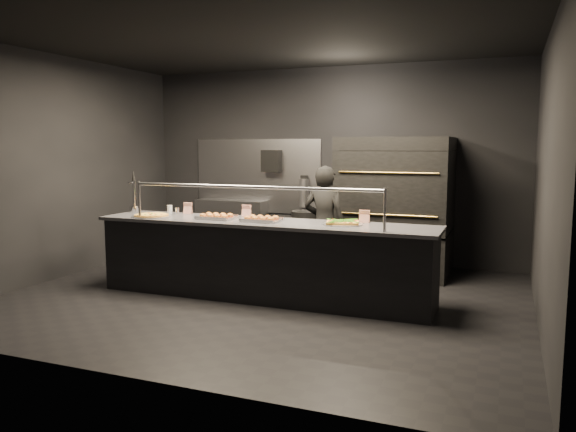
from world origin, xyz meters
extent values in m
plane|color=black|center=(0.00, 0.00, 0.00)|extent=(6.00, 6.00, 0.00)
plane|color=black|center=(0.00, 0.00, 3.00)|extent=(6.00, 6.00, 0.00)
cube|color=black|center=(0.00, 2.50, 1.50)|extent=(6.00, 0.04, 3.00)
cube|color=black|center=(0.00, -2.50, 1.50)|extent=(6.00, 0.04, 3.00)
cube|color=black|center=(-3.00, 0.00, 1.50)|extent=(0.04, 5.00, 3.00)
cube|color=black|center=(3.00, 0.00, 1.50)|extent=(0.04, 5.00, 3.00)
cube|color=#99999E|center=(-1.20, 2.48, 1.30)|extent=(2.20, 0.02, 1.20)
cube|color=black|center=(0.00, 0.00, 0.44)|extent=(4.00, 0.70, 0.88)
cube|color=#343439|center=(0.00, 0.00, 0.90)|extent=(4.10, 0.78, 0.04)
cylinder|color=#99999E|center=(-1.50, -0.30, 1.15)|extent=(0.03, 0.03, 0.45)
cylinder|color=#99999E|center=(1.50, -0.30, 1.15)|extent=(0.03, 0.03, 0.45)
cylinder|color=#99999E|center=(0.00, -0.30, 1.34)|extent=(3.00, 0.04, 0.04)
cube|color=black|center=(1.20, 1.90, 0.30)|extent=(1.50, 1.15, 0.60)
cube|color=black|center=(1.20, 1.90, 0.90)|extent=(1.50, 1.20, 0.55)
cube|color=black|center=(1.20, 1.90, 1.45)|extent=(1.50, 1.20, 0.55)
cube|color=black|center=(1.20, 1.90, 1.82)|extent=(1.50, 1.20, 0.18)
cylinder|color=gold|center=(1.20, 1.28, 0.90)|extent=(1.30, 0.02, 0.02)
cylinder|color=gold|center=(1.20, 1.28, 1.45)|extent=(1.30, 0.02, 0.02)
cube|color=#99999E|center=(-1.60, 2.32, 0.45)|extent=(1.20, 0.35, 0.90)
cube|color=black|center=(-0.90, 2.39, 1.55)|extent=(0.30, 0.20, 0.35)
cylinder|color=#B2B2B7|center=(-0.35, 2.40, 1.05)|extent=(0.14, 0.14, 0.45)
cube|color=black|center=(-0.35, 2.40, 1.30)|extent=(0.10, 0.06, 0.06)
cylinder|color=silver|center=(-1.95, 0.20, 0.96)|extent=(0.14, 0.14, 0.08)
cylinder|color=silver|center=(-1.95, 0.20, 1.15)|extent=(0.05, 0.05, 0.37)
cylinder|color=silver|center=(-1.95, 0.12, 1.31)|extent=(0.02, 0.10, 0.02)
cone|color=black|center=(-1.95, 0.20, 1.40)|extent=(0.05, 0.05, 0.14)
cylinder|color=silver|center=(-1.45, -0.13, 0.93)|extent=(0.48, 0.48, 0.01)
cylinder|color=#AC7E37|center=(-1.45, -0.13, 0.94)|extent=(0.42, 0.42, 0.02)
cylinder|color=#E5BD4A|center=(-1.45, -0.13, 0.95)|extent=(0.37, 0.37, 0.01)
cube|color=silver|center=(-0.60, -0.01, 0.93)|extent=(0.43, 0.32, 0.02)
ellipsoid|color=#BF6D29|center=(-0.75, -0.09, 0.96)|extent=(0.08, 0.08, 0.05)
ellipsoid|color=#BF6D29|center=(-0.75, 0.06, 0.96)|extent=(0.08, 0.08, 0.05)
ellipsoid|color=#BF6D29|center=(-0.65, -0.09, 0.96)|extent=(0.08, 0.08, 0.05)
ellipsoid|color=#BF6D29|center=(-0.65, 0.06, 0.96)|extent=(0.08, 0.08, 0.05)
ellipsoid|color=#BF6D29|center=(-0.55, -0.09, 0.96)|extent=(0.08, 0.08, 0.05)
ellipsoid|color=#BF6D29|center=(-0.55, 0.06, 0.96)|extent=(0.08, 0.08, 0.05)
ellipsoid|color=#BF6D29|center=(-0.45, -0.09, 0.96)|extent=(0.08, 0.08, 0.05)
ellipsoid|color=#BF6D29|center=(-0.45, 0.06, 0.96)|extent=(0.08, 0.08, 0.05)
cube|color=silver|center=(0.00, -0.03, 0.93)|extent=(0.46, 0.36, 0.02)
ellipsoid|color=#BF6D29|center=(-0.15, -0.10, 0.96)|extent=(0.08, 0.08, 0.05)
ellipsoid|color=#BF6D29|center=(-0.15, 0.04, 0.96)|extent=(0.08, 0.08, 0.05)
ellipsoid|color=#BF6D29|center=(-0.05, -0.10, 0.96)|extent=(0.08, 0.08, 0.05)
ellipsoid|color=#BF6D29|center=(-0.05, 0.04, 0.96)|extent=(0.08, 0.08, 0.05)
ellipsoid|color=#BF6D29|center=(0.05, -0.10, 0.96)|extent=(0.08, 0.08, 0.05)
ellipsoid|color=#BF6D29|center=(0.05, 0.04, 0.96)|extent=(0.08, 0.08, 0.05)
ellipsoid|color=#BF6D29|center=(0.15, -0.10, 0.96)|extent=(0.08, 0.08, 0.05)
ellipsoid|color=#BF6D29|center=(0.15, 0.04, 0.96)|extent=(0.08, 0.08, 0.05)
cylinder|color=silver|center=(0.95, 0.07, 0.93)|extent=(0.45, 0.45, 0.01)
cube|color=#AC7E37|center=(0.95, 0.07, 0.94)|extent=(0.43, 0.40, 0.02)
cube|color=#E5BD4A|center=(0.95, 0.07, 0.95)|extent=(0.40, 0.38, 0.01)
cube|color=#38821C|center=(0.95, 0.07, 0.96)|extent=(0.38, 0.35, 0.01)
cylinder|color=silver|center=(-1.40, 0.20, 0.98)|extent=(0.07, 0.07, 0.11)
cylinder|color=silver|center=(-1.29, 0.20, 0.96)|extent=(0.05, 0.05, 0.09)
cube|color=white|center=(-1.18, 0.28, 1.00)|extent=(0.12, 0.04, 0.15)
cube|color=white|center=(-0.34, 0.28, 1.00)|extent=(0.12, 0.04, 0.15)
cube|color=white|center=(1.15, 0.28, 1.00)|extent=(0.12, 0.04, 0.15)
cylinder|color=black|center=(-0.20, 2.12, 0.40)|extent=(0.48, 0.48, 0.80)
imported|color=black|center=(0.45, 0.97, 0.77)|extent=(0.58, 0.39, 1.54)
camera|label=1|loc=(2.66, -5.94, 1.80)|focal=35.00mm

